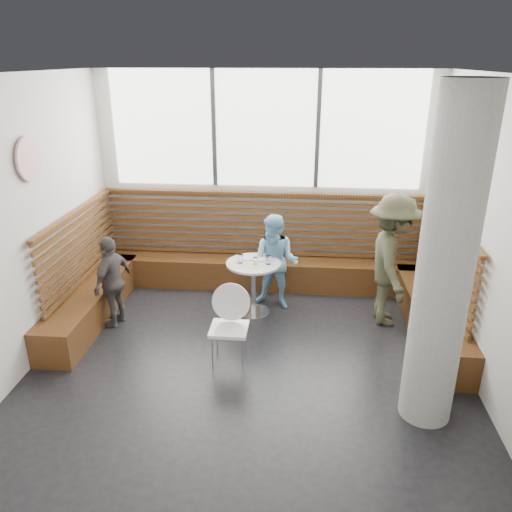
# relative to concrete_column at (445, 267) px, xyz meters

# --- Properties ---
(room) EXTENTS (5.00, 5.00, 3.20)m
(room) POSITION_rel_concrete_column_xyz_m (-1.85, 0.60, 0.00)
(room) COLOR silver
(room) RESTS_ON ground
(booth) EXTENTS (5.00, 2.50, 1.44)m
(booth) POSITION_rel_concrete_column_xyz_m (-1.85, 2.37, -1.19)
(booth) COLOR #472911
(booth) RESTS_ON ground
(concrete_column) EXTENTS (0.50, 0.50, 3.20)m
(concrete_column) POSITION_rel_concrete_column_xyz_m (0.00, 0.00, 0.00)
(concrete_column) COLOR gray
(concrete_column) RESTS_ON ground
(wall_art) EXTENTS (0.03, 0.50, 0.50)m
(wall_art) POSITION_rel_concrete_column_xyz_m (-4.31, 1.00, 0.70)
(wall_art) COLOR white
(wall_art) RESTS_ON room
(cafe_table) EXTENTS (0.74, 0.74, 0.76)m
(cafe_table) POSITION_rel_concrete_column_xyz_m (-1.92, 1.95, -1.05)
(cafe_table) COLOR silver
(cafe_table) RESTS_ON ground
(cafe_chair) EXTENTS (0.45, 0.44, 0.93)m
(cafe_chair) POSITION_rel_concrete_column_xyz_m (-2.07, 0.76, -1.05)
(cafe_chair) COLOR white
(cafe_chair) RESTS_ON ground
(adult_man) EXTENTS (0.67, 1.15, 1.77)m
(adult_man) POSITION_rel_concrete_column_xyz_m (-0.11, 1.89, -0.72)
(adult_man) COLOR #3F402B
(adult_man) RESTS_ON ground
(child_back) EXTENTS (0.76, 0.65, 1.36)m
(child_back) POSITION_rel_concrete_column_xyz_m (-1.63, 2.18, -0.92)
(child_back) COLOR #85C2E7
(child_back) RESTS_ON ground
(child_left) EXTENTS (0.47, 0.78, 1.23)m
(child_left) POSITION_rel_concrete_column_xyz_m (-3.73, 1.50, -0.98)
(child_left) COLOR #514D49
(child_left) RESTS_ON ground
(plate_near) EXTENTS (0.19, 0.19, 0.01)m
(plate_near) POSITION_rel_concrete_column_xyz_m (-2.00, 2.09, -0.83)
(plate_near) COLOR white
(plate_near) RESTS_ON cafe_table
(plate_far) EXTENTS (0.21, 0.21, 0.01)m
(plate_far) POSITION_rel_concrete_column_xyz_m (-1.84, 2.08, -0.83)
(plate_far) COLOR white
(plate_far) RESTS_ON cafe_table
(glass_left) EXTENTS (0.08, 0.08, 0.12)m
(glass_left) POSITION_rel_concrete_column_xyz_m (-2.09, 1.93, -0.78)
(glass_left) COLOR white
(glass_left) RESTS_ON cafe_table
(glass_mid) EXTENTS (0.06, 0.06, 0.10)m
(glass_mid) POSITION_rel_concrete_column_xyz_m (-1.89, 1.89, -0.79)
(glass_mid) COLOR white
(glass_mid) RESTS_ON cafe_table
(glass_right) EXTENTS (0.08, 0.08, 0.12)m
(glass_right) POSITION_rel_concrete_column_xyz_m (-1.71, 1.92, -0.78)
(glass_right) COLOR white
(glass_right) RESTS_ON cafe_table
(menu_card) EXTENTS (0.24, 0.20, 0.00)m
(menu_card) POSITION_rel_concrete_column_xyz_m (-1.90, 1.81, -0.84)
(menu_card) COLOR #A5C64C
(menu_card) RESTS_ON cafe_table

